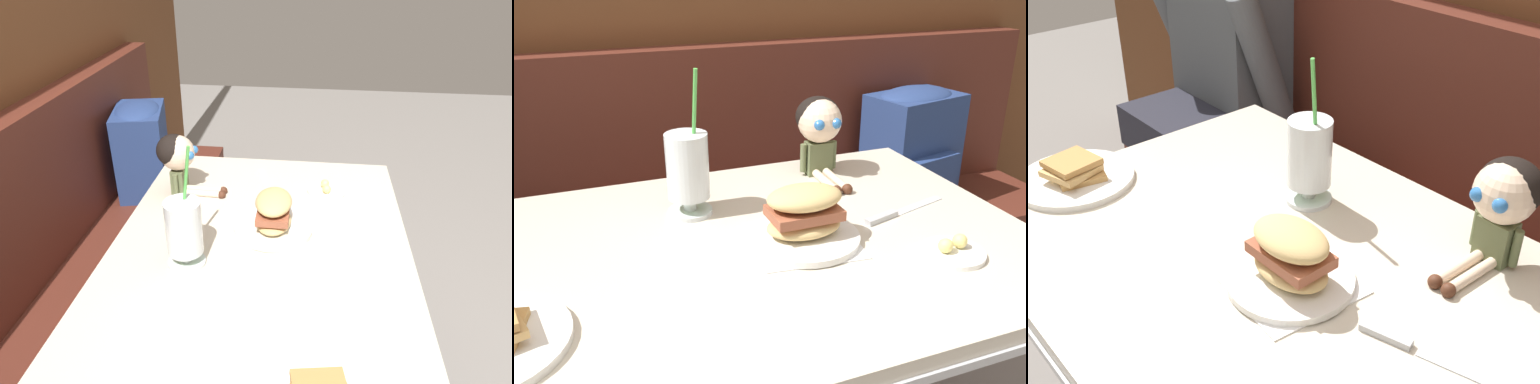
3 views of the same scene
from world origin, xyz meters
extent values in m
cube|color=#512319|center=(0.00, 0.77, 0.23)|extent=(2.60, 0.48, 0.45)
cube|color=#512319|center=(0.00, 0.96, 0.73)|extent=(2.60, 0.10, 0.55)
cube|color=beige|center=(0.00, 0.18, 0.72)|extent=(1.10, 0.80, 0.03)
cube|color=#B7BABF|center=(0.00, 0.18, 0.70)|extent=(1.11, 0.81, 0.02)
cylinder|color=silver|center=(-0.09, 0.36, 0.74)|extent=(0.10, 0.10, 0.01)
cylinder|color=silver|center=(-0.09, 0.36, 0.77)|extent=(0.03, 0.03, 0.03)
cylinder|color=silver|center=(-0.09, 0.36, 0.85)|extent=(0.09, 0.09, 0.14)
cylinder|color=#ADE0A8|center=(-0.09, 0.36, 0.84)|extent=(0.08, 0.08, 0.12)
cylinder|color=#51B74C|center=(-0.07, 0.35, 0.95)|extent=(0.02, 0.04, 0.22)
cube|color=white|center=(0.08, 0.15, 0.74)|extent=(0.22, 0.22, 0.00)
cylinder|color=white|center=(0.08, 0.15, 0.75)|extent=(0.22, 0.22, 0.01)
ellipsoid|color=tan|center=(0.08, 0.15, 0.77)|extent=(0.15, 0.10, 0.04)
cube|color=#995138|center=(0.08, 0.15, 0.80)|extent=(0.14, 0.09, 0.02)
ellipsoid|color=tan|center=(0.08, 0.15, 0.83)|extent=(0.15, 0.10, 0.04)
cylinder|color=white|center=(0.32, 0.00, 0.74)|extent=(0.12, 0.12, 0.01)
sphere|color=#F4E07A|center=(0.30, 0.00, 0.76)|extent=(0.03, 0.03, 0.03)
sphere|color=#F4E07A|center=(0.34, 0.01, 0.76)|extent=(0.03, 0.03, 0.03)
cube|color=silver|center=(0.39, 0.21, 0.74)|extent=(0.14, 0.06, 0.00)
cube|color=#B2B5BA|center=(0.28, 0.18, 0.75)|extent=(0.09, 0.04, 0.01)
cube|color=#5B6642|center=(0.27, 0.47, 0.78)|extent=(0.07, 0.04, 0.08)
sphere|color=beige|center=(0.27, 0.47, 0.88)|extent=(0.11, 0.11, 0.11)
ellipsoid|color=black|center=(0.27, 0.48, 0.89)|extent=(0.12, 0.11, 0.10)
sphere|color=#2D6BB2|center=(0.25, 0.42, 0.88)|extent=(0.03, 0.03, 0.03)
sphere|color=#2D6BB2|center=(0.29, 0.42, 0.88)|extent=(0.03, 0.03, 0.03)
cylinder|color=beige|center=(0.25, 0.39, 0.75)|extent=(0.02, 0.12, 0.02)
cylinder|color=beige|center=(0.28, 0.39, 0.75)|extent=(0.02, 0.12, 0.02)
sphere|color=#4C2819|center=(0.25, 0.33, 0.75)|extent=(0.03, 0.03, 0.03)
sphere|color=#4C2819|center=(0.28, 0.33, 0.75)|extent=(0.03, 0.03, 0.03)
cylinder|color=#5B6642|center=(0.23, 0.47, 0.79)|extent=(0.02, 0.02, 0.07)
cylinder|color=#5B6642|center=(0.31, 0.47, 0.79)|extent=(0.02, 0.02, 0.07)
cube|color=navy|center=(0.79, 0.79, 0.64)|extent=(0.34, 0.26, 0.38)
cube|color=navy|center=(0.79, 0.67, 0.56)|extent=(0.22, 0.09, 0.17)
ellipsoid|color=navy|center=(0.79, 0.79, 0.82)|extent=(0.32, 0.25, 0.07)
camera|label=1|loc=(-1.00, 0.07, 1.47)|focal=32.29mm
camera|label=2|loc=(-0.33, -0.72, 1.26)|focal=38.89mm
camera|label=3|loc=(0.70, -0.40, 1.43)|focal=43.96mm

